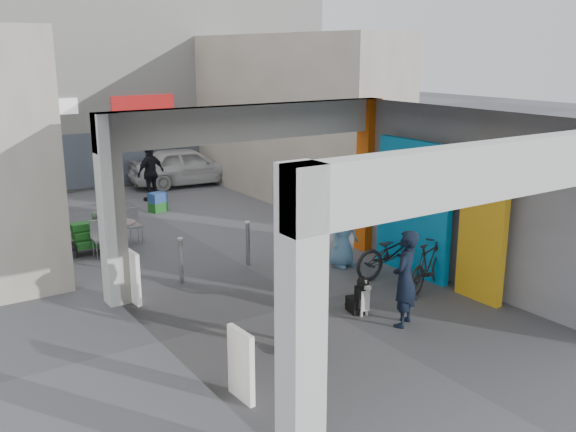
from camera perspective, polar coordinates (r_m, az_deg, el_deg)
ground at (r=12.04m, az=2.08°, el=-7.67°), size 90.00×90.00×0.00m
arcade_canopy at (r=11.06m, az=6.95°, el=2.70°), size 6.40×6.45×6.40m
far_building at (r=23.94m, az=-18.14°, el=12.57°), size 18.00×4.08×8.00m
plaza_bldg_right at (r=19.97m, az=0.17°, el=8.71°), size 2.00×9.00×5.00m
bollard_left at (r=13.05m, az=-9.48°, el=-3.93°), size 0.09×0.09×0.91m
bollard_center at (r=13.89m, az=-3.59°, el=-2.48°), size 0.09×0.09×0.97m
bollard_right at (r=14.48m, az=2.10°, el=-1.99°), size 0.09×0.09×0.85m
advert_board_near at (r=8.77m, az=-4.17°, el=-13.02°), size 0.12×0.55×1.00m
advert_board_far at (r=12.21m, az=-13.65°, el=-5.23°), size 0.13×0.55×1.00m
cafe_set at (r=15.59m, az=-15.21°, el=-1.79°), size 1.38×1.12×0.84m
produce_stand at (r=15.47m, az=-16.93°, el=-2.12°), size 1.06×0.57×0.70m
crate_stack at (r=18.87m, az=-11.51°, el=1.21°), size 0.53×0.45×0.56m
border_collie at (r=11.52m, az=6.39°, el=-7.29°), size 0.26×0.52×0.72m
man_with_dog at (r=10.98m, az=10.34°, el=-5.49°), size 0.73×0.65×1.67m
man_back_turned at (r=9.93m, az=1.22°, el=-6.92°), size 0.92×0.73×1.84m
man_elderly at (r=13.78m, az=4.92°, el=-1.36°), size 0.86×0.66×1.56m
man_crates at (r=20.18m, az=-12.11°, el=3.76°), size 1.10×0.75×1.74m
bicycle_front at (r=13.45m, az=9.42°, el=-3.11°), size 1.98×0.73×1.03m
bicycle_rear at (r=12.80m, az=12.38°, el=-4.32°), size 1.68×0.99×0.97m
white_van at (r=22.40m, az=-8.97°, el=4.42°), size 4.05×2.07×1.32m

